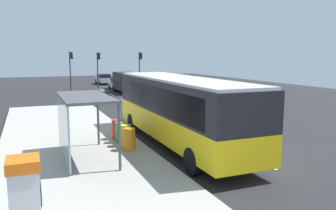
% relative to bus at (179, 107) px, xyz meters
% --- Properties ---
extents(ground_plane, '(56.00, 92.00, 0.04)m').
position_rel_bus_xyz_m(ground_plane, '(1.71, 11.63, -1.86)').
color(ground_plane, '#262628').
extents(sidewalk_platform, '(6.20, 30.00, 0.18)m').
position_rel_bus_xyz_m(sidewalk_platform, '(-4.69, -0.37, -1.75)').
color(sidewalk_platform, '#ADAAA3').
rests_on(sidewalk_platform, ground).
extents(lane_stripe_seg_1, '(0.16, 2.20, 0.01)m').
position_rel_bus_xyz_m(lane_stripe_seg_1, '(1.96, -3.37, -1.84)').
color(lane_stripe_seg_1, silver).
rests_on(lane_stripe_seg_1, ground).
extents(lane_stripe_seg_2, '(0.16, 2.20, 0.01)m').
position_rel_bus_xyz_m(lane_stripe_seg_2, '(1.96, 1.63, -1.84)').
color(lane_stripe_seg_2, silver).
rests_on(lane_stripe_seg_2, ground).
extents(lane_stripe_seg_3, '(0.16, 2.20, 0.01)m').
position_rel_bus_xyz_m(lane_stripe_seg_3, '(1.96, 6.63, -1.84)').
color(lane_stripe_seg_3, silver).
rests_on(lane_stripe_seg_3, ground).
extents(lane_stripe_seg_4, '(0.16, 2.20, 0.01)m').
position_rel_bus_xyz_m(lane_stripe_seg_4, '(1.96, 11.63, -1.84)').
color(lane_stripe_seg_4, silver).
rests_on(lane_stripe_seg_4, ground).
extents(lane_stripe_seg_5, '(0.16, 2.20, 0.01)m').
position_rel_bus_xyz_m(lane_stripe_seg_5, '(1.96, 16.63, -1.84)').
color(lane_stripe_seg_5, silver).
rests_on(lane_stripe_seg_5, ground).
extents(lane_stripe_seg_6, '(0.16, 2.20, 0.01)m').
position_rel_bus_xyz_m(lane_stripe_seg_6, '(1.96, 21.63, -1.84)').
color(lane_stripe_seg_6, silver).
rests_on(lane_stripe_seg_6, ground).
extents(lane_stripe_seg_7, '(0.16, 2.20, 0.01)m').
position_rel_bus_xyz_m(lane_stripe_seg_7, '(1.96, 26.63, -1.84)').
color(lane_stripe_seg_7, silver).
rests_on(lane_stripe_seg_7, ground).
extents(bus, '(2.60, 11.03, 3.21)m').
position_rel_bus_xyz_m(bus, '(0.00, 0.00, 0.00)').
color(bus, yellow).
rests_on(bus, ground).
extents(white_van, '(2.07, 5.22, 2.30)m').
position_rel_bus_xyz_m(white_van, '(3.91, 22.68, -0.50)').
color(white_van, black).
rests_on(white_van, ground).
extents(sedan_near, '(1.84, 4.40, 1.52)m').
position_rel_bus_xyz_m(sedan_near, '(4.01, 35.51, -1.05)').
color(sedan_near, '#B7B7BC').
rests_on(sedan_near, ground).
extents(sedan_far, '(2.06, 4.50, 1.52)m').
position_rel_bus_xyz_m(sedan_far, '(4.01, 26.95, -1.05)').
color(sedan_far, '#B7B7BC').
rests_on(sedan_far, ground).
extents(ticket_machine, '(0.66, 0.76, 1.94)m').
position_rel_bus_xyz_m(ticket_machine, '(-6.59, -6.66, -0.67)').
color(ticket_machine, silver).
rests_on(ticket_machine, sidewalk_platform).
extents(recycling_bin_orange, '(0.52, 0.52, 0.95)m').
position_rel_bus_xyz_m(recycling_bin_orange, '(-2.49, -0.33, -1.19)').
color(recycling_bin_orange, orange).
rests_on(recycling_bin_orange, sidewalk_platform).
extents(recycling_bin_yellow, '(0.52, 0.52, 0.95)m').
position_rel_bus_xyz_m(recycling_bin_yellow, '(-2.49, 0.37, -1.19)').
color(recycling_bin_yellow, yellow).
rests_on(recycling_bin_yellow, sidewalk_platform).
extents(recycling_bin_green, '(0.52, 0.52, 0.95)m').
position_rel_bus_xyz_m(recycling_bin_green, '(-2.49, 1.07, -1.19)').
color(recycling_bin_green, green).
rests_on(recycling_bin_green, sidewalk_platform).
extents(recycling_bin_red, '(0.52, 0.52, 0.95)m').
position_rel_bus_xyz_m(recycling_bin_red, '(-2.49, 1.77, -1.19)').
color(recycling_bin_red, red).
rests_on(recycling_bin_red, sidewalk_platform).
extents(traffic_light_near_side, '(0.49, 0.28, 4.64)m').
position_rel_bus_xyz_m(traffic_light_near_side, '(7.22, 27.84, 1.26)').
color(traffic_light_near_side, '#2D2D2D').
rests_on(traffic_light_near_side, ground).
extents(traffic_light_far_side, '(0.49, 0.28, 4.70)m').
position_rel_bus_xyz_m(traffic_light_far_side, '(-1.39, 28.64, 1.30)').
color(traffic_light_far_side, '#2D2D2D').
rests_on(traffic_light_far_side, ground).
extents(traffic_light_median, '(0.49, 0.28, 4.62)m').
position_rel_bus_xyz_m(traffic_light_median, '(2.12, 29.44, 1.25)').
color(traffic_light_median, '#2D2D2D').
rests_on(traffic_light_median, ground).
extents(bus_shelter, '(1.80, 4.00, 2.50)m').
position_rel_bus_xyz_m(bus_shelter, '(-4.70, -0.87, 0.25)').
color(bus_shelter, '#4C4C51').
rests_on(bus_shelter, sidewalk_platform).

